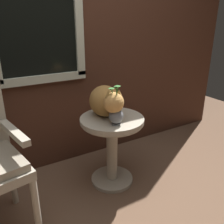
# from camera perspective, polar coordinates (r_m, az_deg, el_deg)

# --- Properties ---
(ground_plane) EXTENTS (6.00, 6.00, 0.00)m
(ground_plane) POSITION_cam_1_polar(r_m,az_deg,el_deg) (2.07, -2.09, -19.82)
(ground_plane) COLOR brown
(back_wall) EXTENTS (4.00, 0.07, 2.60)m
(back_wall) POSITION_cam_1_polar(r_m,az_deg,el_deg) (2.23, -12.24, 19.32)
(back_wall) COLOR #47281C
(back_wall) RESTS_ON ground_plane
(wicker_side_table) EXTENTS (0.52, 0.52, 0.61)m
(wicker_side_table) POSITION_cam_1_polar(r_m,az_deg,el_deg) (2.03, -0.00, -5.96)
(wicker_side_table) COLOR #B2A893
(wicker_side_table) RESTS_ON ground_plane
(cat) EXTENTS (0.29, 0.59, 0.27)m
(cat) POSITION_cam_1_polar(r_m,az_deg,el_deg) (1.94, -1.41, 2.57)
(cat) COLOR #AD7A3D
(cat) RESTS_ON wicker_side_table
(pewter_vase_with_ivy) EXTENTS (0.11, 0.11, 0.31)m
(pewter_vase_with_ivy) POSITION_cam_1_polar(r_m,az_deg,el_deg) (1.80, 0.97, -0.24)
(pewter_vase_with_ivy) COLOR slate
(pewter_vase_with_ivy) RESTS_ON wicker_side_table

